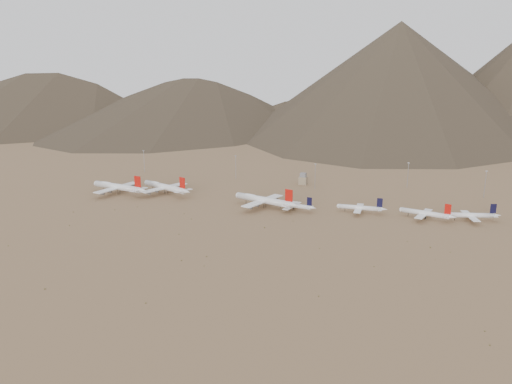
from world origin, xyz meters
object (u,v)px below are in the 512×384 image
(narrowbody_a, at_px, (294,205))
(widebody_east, at_px, (264,200))
(widebody_west, at_px, (118,187))
(widebody_centre, at_px, (165,187))
(control_tower, at_px, (303,179))
(narrowbody_b, at_px, (361,208))

(narrowbody_a, bearing_deg, widebody_east, -169.91)
(widebody_east, xyz_separation_m, narrowbody_a, (26.56, 0.51, -2.56))
(widebody_west, bearing_deg, widebody_centre, 29.54)
(widebody_west, distance_m, widebody_east, 148.29)
(widebody_east, bearing_deg, control_tower, 100.91)
(widebody_east, distance_m, narrowbody_b, 82.35)
(narrowbody_a, bearing_deg, narrowbody_b, 20.49)
(widebody_centre, bearing_deg, widebody_east, 13.51)
(widebody_centre, xyz_separation_m, control_tower, (114.67, 84.08, -1.50))
(widebody_west, relative_size, widebody_centre, 1.06)
(narrowbody_a, bearing_deg, control_tower, 109.02)
(narrowbody_b, bearing_deg, control_tower, 127.54)
(widebody_centre, height_order, narrowbody_a, widebody_centre)
(widebody_east, height_order, narrowbody_b, widebody_east)
(widebody_centre, height_order, narrowbody_b, widebody_centre)
(widebody_west, height_order, widebody_east, widebody_west)
(widebody_east, distance_m, narrowbody_a, 26.68)
(widebody_west, xyz_separation_m, control_tower, (157.59, 99.25, -1.62))
(widebody_centre, xyz_separation_m, narrowbody_b, (186.85, -2.47, -2.33))
(narrowbody_a, height_order, control_tower, narrowbody_a)
(widebody_centre, relative_size, narrowbody_a, 1.60)
(widebody_west, distance_m, control_tower, 186.25)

